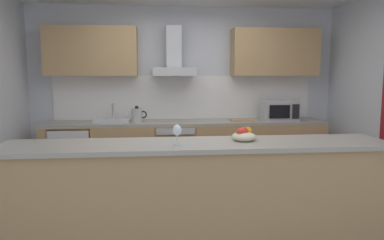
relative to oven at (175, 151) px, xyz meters
name	(u,v)px	position (x,y,z in m)	size (l,w,h in m)	color
ground	(199,222)	(0.17, -1.50, -0.47)	(5.63, 4.70, 0.02)	slate
wall_back	(184,93)	(0.17, 0.41, 0.84)	(5.63, 0.12, 2.60)	silver
backsplash_tile	(185,97)	(0.17, 0.33, 0.77)	(3.94, 0.02, 0.66)	white
counter_back	(187,151)	(0.17, 0.03, -0.01)	(4.08, 0.60, 0.90)	tan
counter_island	(197,196)	(0.09, -2.10, 0.04)	(3.43, 0.64, 0.98)	tan
upper_cabinets	(185,52)	(0.17, 0.18, 1.45)	(4.02, 0.32, 0.70)	tan
oven	(175,151)	(0.00, 0.00, 0.00)	(0.60, 0.62, 0.80)	slate
refrigerator	(74,156)	(-1.45, 0.00, -0.03)	(0.58, 0.60, 0.85)	white
microwave	(279,110)	(1.56, -0.03, 0.59)	(0.50, 0.38, 0.30)	#B7BABC
sink	(112,120)	(-0.89, 0.01, 0.47)	(0.50, 0.40, 0.26)	silver
kettle	(137,115)	(-0.54, -0.03, 0.55)	(0.29, 0.15, 0.24)	#B7BABC
range_hood	(174,60)	(0.00, 0.13, 1.33)	(0.62, 0.45, 0.72)	#B7BABC
wine_glass	(177,131)	(-0.09, -2.21, 0.65)	(0.08, 0.08, 0.18)	silver
fruit_bowl	(244,136)	(0.52, -2.04, 0.57)	(0.22, 0.22, 0.13)	beige
chopping_board	(242,120)	(1.00, -0.02, 0.45)	(0.34, 0.22, 0.02)	tan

